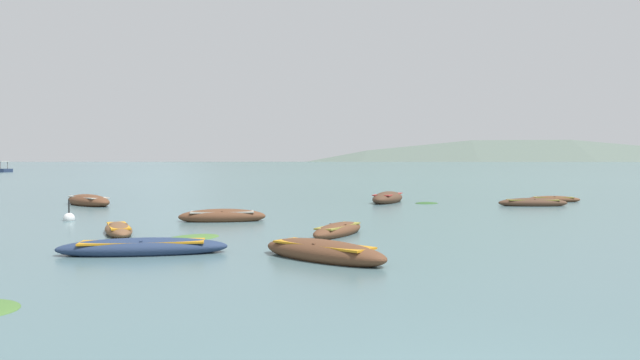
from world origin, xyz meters
name	(u,v)px	position (x,y,z in m)	size (l,w,h in m)	color
ground_plane	(270,161)	(0.00, 1500.00, 0.00)	(6000.00, 6000.00, 0.00)	slate
mountain_1	(158,117)	(-395.37, 2104.64, 155.55)	(990.39, 990.39, 311.10)	slate
mountain_2	(431,92)	(517.45, 1833.43, 222.12)	(1920.23, 1920.23, 444.24)	#56665B
rowboat_0	(118,230)	(-7.23, 15.37, 0.15)	(1.85, 3.36, 0.46)	brown
rowboat_1	(323,252)	(-0.75, 9.65, 0.20)	(3.49, 3.53, 0.63)	brown
rowboat_2	(388,198)	(4.94, 29.19, 0.25)	(3.18, 4.36, 0.81)	#4C3323
rowboat_3	(554,199)	(15.10, 28.91, 0.14)	(3.21, 1.65, 0.44)	brown
rowboat_4	(533,203)	(12.34, 25.83, 0.17)	(3.86, 1.37, 0.56)	#4C3323
rowboat_5	(88,201)	(-12.18, 28.47, 0.24)	(3.87, 4.16, 0.77)	brown
rowboat_6	(143,248)	(-5.48, 10.96, 0.17)	(4.55, 1.37, 0.54)	navy
rowboat_7	(222,216)	(-4.03, 19.21, 0.20)	(3.61, 1.24, 0.64)	brown
rowboat_10	(338,230)	(0.19, 14.39, 0.16)	(2.47, 3.24, 0.52)	brown
mooring_buoy	(69,218)	(-10.40, 19.99, 0.10)	(0.47, 0.47, 1.00)	silver
weed_patch_0	(193,238)	(-4.56, 14.13, 0.00)	(1.95, 1.29, 0.14)	#477033
weed_patch_2	(426,203)	(7.03, 28.21, 0.00)	(1.22, 1.53, 0.14)	#2D5628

